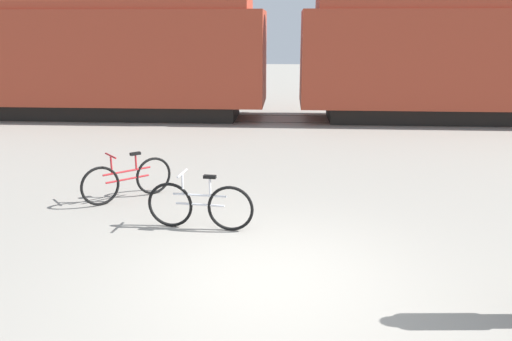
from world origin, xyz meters
TOP-DOWN VIEW (x-y plane):
  - ground_plane at (0.00, 0.00)m, footprint 80.00×80.00m
  - freight_train at (0.00, 11.88)m, footprint 54.19×2.87m
  - rail_near at (0.00, 11.17)m, footprint 66.19×0.07m
  - rail_far at (0.00, 12.60)m, footprint 66.19×0.07m
  - bicycle_silver at (-1.18, 1.62)m, footprint 1.75×0.46m
  - bicycle_maroon at (-2.78, 2.96)m, footprint 1.39×1.24m

SIDE VIEW (x-z plane):
  - ground_plane at x=0.00m, z-range 0.00..0.00m
  - rail_near at x=0.00m, z-range 0.00..0.01m
  - rail_far at x=0.00m, z-range 0.00..0.01m
  - bicycle_maroon at x=-2.78m, z-range -0.07..0.85m
  - bicycle_silver at x=-1.18m, z-range -0.07..0.87m
  - freight_train at x=0.00m, z-range 0.12..5.21m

